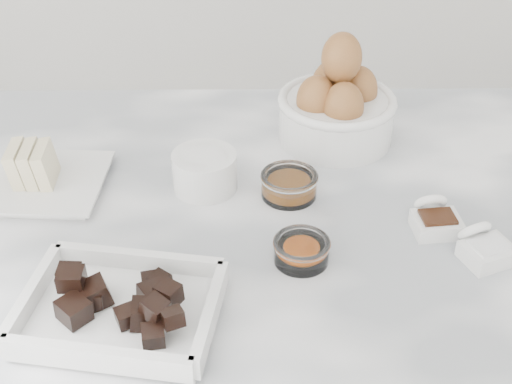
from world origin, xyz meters
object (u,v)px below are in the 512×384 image
(egg_bowl, at_px, (337,106))
(butter_plate, at_px, (43,175))
(chocolate_dish, at_px, (120,304))
(honey_bowl, at_px, (289,184))
(zest_bowl, at_px, (302,250))
(vanilla_spoon, at_px, (435,219))
(sugar_ramekin, at_px, (205,170))
(salt_spoon, at_px, (484,247))

(egg_bowl, bearing_deg, butter_plate, -162.39)
(chocolate_dish, height_order, honey_bowl, chocolate_dish)
(egg_bowl, relative_size, zest_bowl, 2.56)
(butter_plate, distance_m, vanilla_spoon, 0.53)
(sugar_ramekin, height_order, egg_bowl, egg_bowl)
(sugar_ramekin, bearing_deg, butter_plate, 179.96)
(butter_plate, xyz_separation_m, honey_bowl, (0.34, -0.02, -0.00))
(honey_bowl, xyz_separation_m, zest_bowl, (0.01, -0.14, -0.00))
(honey_bowl, bearing_deg, sugar_ramekin, 170.11)
(vanilla_spoon, bearing_deg, butter_plate, 169.66)
(egg_bowl, xyz_separation_m, salt_spoon, (0.15, -0.29, -0.04))
(egg_bowl, xyz_separation_m, honey_bowl, (-0.08, -0.15, -0.04))
(vanilla_spoon, relative_size, salt_spoon, 0.89)
(zest_bowl, distance_m, salt_spoon, 0.22)
(egg_bowl, xyz_separation_m, vanilla_spoon, (0.10, -0.23, -0.04))
(butter_plate, height_order, honey_bowl, butter_plate)
(zest_bowl, bearing_deg, butter_plate, 155.52)
(chocolate_dish, bearing_deg, vanilla_spoon, 23.03)
(chocolate_dish, bearing_deg, salt_spoon, 13.59)
(zest_bowl, xyz_separation_m, salt_spoon, (0.22, 0.00, -0.00))
(honey_bowl, relative_size, salt_spoon, 0.93)
(butter_plate, relative_size, salt_spoon, 1.97)
(egg_bowl, height_order, salt_spoon, egg_bowl)
(honey_bowl, distance_m, zest_bowl, 0.14)
(zest_bowl, bearing_deg, sugar_ramekin, 128.12)
(butter_plate, relative_size, zest_bowl, 2.40)
(zest_bowl, bearing_deg, honey_bowl, 93.49)
(sugar_ramekin, bearing_deg, honey_bowl, -9.89)
(chocolate_dish, xyz_separation_m, honey_bowl, (0.20, 0.24, -0.01))
(sugar_ramekin, xyz_separation_m, salt_spoon, (0.35, -0.15, -0.01))
(butter_plate, height_order, vanilla_spoon, butter_plate)
(chocolate_dish, height_order, vanilla_spoon, chocolate_dish)
(butter_plate, bearing_deg, sugar_ramekin, -0.04)
(honey_bowl, relative_size, vanilla_spoon, 1.04)
(sugar_ramekin, height_order, vanilla_spoon, sugar_ramekin)
(butter_plate, height_order, egg_bowl, egg_bowl)
(egg_bowl, xyz_separation_m, zest_bowl, (-0.07, -0.29, -0.04))
(honey_bowl, height_order, vanilla_spoon, vanilla_spoon)
(honey_bowl, relative_size, zest_bowl, 1.13)
(butter_plate, xyz_separation_m, vanilla_spoon, (0.52, -0.10, -0.01))
(butter_plate, distance_m, egg_bowl, 0.44)
(sugar_ramekin, bearing_deg, egg_bowl, 34.35)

